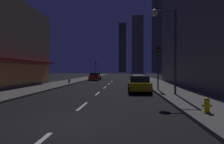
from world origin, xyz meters
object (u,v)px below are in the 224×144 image
object	(u,v)px
traffic_light_near_right	(158,58)
traffic_light_far_left	(96,66)
fire_hydrant_yellow_near	(207,106)
car_parked_near	(139,84)
fire_hydrant_far_left	(69,81)
car_parked_far	(95,77)
street_lamp_right	(165,30)

from	to	relation	value
traffic_light_near_right	traffic_light_far_left	bearing A→B (deg)	111.08
fire_hydrant_yellow_near	car_parked_near	bearing A→B (deg)	105.71
car_parked_near	fire_hydrant_far_left	bearing A→B (deg)	136.72
traffic_light_far_left	car_parked_far	bearing A→B (deg)	-80.73
street_lamp_right	fire_hydrant_yellow_near	bearing A→B (deg)	-84.94
fire_hydrant_far_left	traffic_light_near_right	xyz separation A→B (m)	(11.40, -8.09, 2.74)
traffic_light_near_right	car_parked_near	bearing A→B (deg)	-155.77
street_lamp_right	car_parked_near	bearing A→B (deg)	127.66
traffic_light_near_right	fire_hydrant_yellow_near	bearing A→B (deg)	-87.46
fire_hydrant_yellow_near	traffic_light_far_left	distance (m)	39.36
traffic_light_far_left	fire_hydrant_far_left	bearing A→B (deg)	-91.12
traffic_light_far_left	traffic_light_near_right	bearing A→B (deg)	-68.92
car_parked_far	fire_hydrant_far_left	distance (m)	9.11
fire_hydrant_yellow_near	fire_hydrant_far_left	size ratio (longest dim) A/B	1.00
street_lamp_right	traffic_light_far_left	bearing A→B (deg)	108.94
fire_hydrant_yellow_near	street_lamp_right	world-z (taller)	street_lamp_right
traffic_light_far_left	street_lamp_right	size ratio (longest dim) A/B	0.64
traffic_light_near_right	traffic_light_far_left	xyz separation A→B (m)	(-11.00, 28.54, 0.00)
fire_hydrant_far_left	street_lamp_right	world-z (taller)	street_lamp_right
fire_hydrant_yellow_near	street_lamp_right	xyz separation A→B (m)	(-0.52, 5.87, 4.61)
fire_hydrant_yellow_near	traffic_light_far_left	size ratio (longest dim) A/B	0.16
fire_hydrant_far_left	traffic_light_near_right	size ratio (longest dim) A/B	0.16
street_lamp_right	fire_hydrant_far_left	bearing A→B (deg)	135.07
car_parked_far	fire_hydrant_yellow_near	xyz separation A→B (m)	(9.50, -25.94, -0.29)
traffic_light_near_right	street_lamp_right	world-z (taller)	street_lamp_right
car_parked_far	traffic_light_far_left	bearing A→B (deg)	99.27
car_parked_far	fire_hydrant_yellow_near	size ratio (longest dim) A/B	6.48
fire_hydrant_yellow_near	traffic_light_far_left	xyz separation A→B (m)	(-11.40, 37.57, 2.74)
fire_hydrant_far_left	traffic_light_far_left	world-z (taller)	traffic_light_far_left
fire_hydrant_far_left	street_lamp_right	size ratio (longest dim) A/B	0.10
fire_hydrant_yellow_near	fire_hydrant_far_left	world-z (taller)	same
traffic_light_near_right	fire_hydrant_far_left	bearing A→B (deg)	144.63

